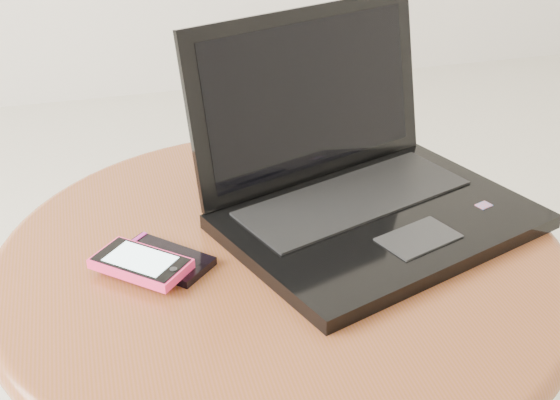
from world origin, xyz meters
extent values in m
cylinder|color=brown|center=(0.07, 0.01, 0.53)|extent=(0.65, 0.65, 0.03)
torus|color=brown|center=(0.07, 0.01, 0.53)|extent=(0.68, 0.68, 0.03)
cube|color=black|center=(0.19, 0.02, 0.55)|extent=(0.43, 0.36, 0.02)
cube|color=black|center=(0.18, 0.07, 0.56)|extent=(0.32, 0.21, 0.00)
cube|color=black|center=(0.22, -0.04, 0.56)|extent=(0.10, 0.08, 0.00)
cube|color=red|center=(0.33, 0.01, 0.56)|extent=(0.02, 0.02, 0.00)
cube|color=black|center=(0.15, 0.16, 0.67)|extent=(0.35, 0.17, 0.22)
cube|color=black|center=(0.15, 0.15, 0.67)|extent=(0.31, 0.14, 0.18)
cube|color=black|center=(-0.07, 0.01, 0.55)|extent=(0.12, 0.12, 0.01)
cube|color=#A52179|center=(-0.11, 0.05, 0.55)|extent=(0.04, 0.04, 0.00)
cube|color=#F02B65|center=(-0.10, -0.01, 0.56)|extent=(0.12, 0.11, 0.01)
cube|color=black|center=(-0.10, -0.01, 0.56)|extent=(0.11, 0.11, 0.00)
cube|color=#CAF1F8|center=(-0.10, -0.01, 0.56)|extent=(0.08, 0.08, 0.00)
cylinder|color=black|center=(-0.07, -0.04, 0.56)|extent=(0.01, 0.01, 0.00)
camera|label=1|loc=(-0.13, -0.71, 1.02)|focal=47.75mm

